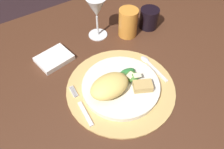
{
  "coord_description": "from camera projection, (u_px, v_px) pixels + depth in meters",
  "views": [
    {
      "loc": [
        -0.34,
        -0.37,
        1.3
      ],
      "look_at": [
        -0.08,
        0.02,
        0.76
      ],
      "focal_mm": 35.33,
      "sensor_mm": 36.0,
      "label": 1
    }
  ],
  "objects": [
    {
      "name": "dining_table",
      "position": [
        132.0,
        91.0,
        0.83
      ],
      "size": [
        1.33,
        1.05,
        0.74
      ],
      "color": "#492A1A",
      "rests_on": "ground"
    },
    {
      "name": "placemat",
      "position": [
        121.0,
        88.0,
        0.7
      ],
      "size": [
        0.34,
        0.34,
        0.01
      ],
      "primitive_type": "cylinder",
      "color": "tan",
      "rests_on": "dining_table"
    },
    {
      "name": "dinner_plate",
      "position": [
        121.0,
        86.0,
        0.69
      ],
      "size": [
        0.25,
        0.25,
        0.02
      ],
      "primitive_type": "cylinder",
      "color": "silver",
      "rests_on": "placemat"
    },
    {
      "name": "pasta_serving",
      "position": [
        110.0,
        86.0,
        0.65
      ],
      "size": [
        0.13,
        0.09,
        0.05
      ],
      "primitive_type": "ellipsoid",
      "rotation": [
        0.0,
        0.0,
        3.19
      ],
      "color": "#E9C968",
      "rests_on": "dinner_plate"
    },
    {
      "name": "salad_greens",
      "position": [
        128.0,
        75.0,
        0.7
      ],
      "size": [
        0.09,
        0.07,
        0.03
      ],
      "color": "#46792C",
      "rests_on": "dinner_plate"
    },
    {
      "name": "bread_piece",
      "position": [
        143.0,
        86.0,
        0.67
      ],
      "size": [
        0.07,
        0.06,
        0.02
      ],
      "primitive_type": "cube",
      "rotation": [
        0.0,
        0.0,
        2.67
      ],
      "color": "tan",
      "rests_on": "dinner_plate"
    },
    {
      "name": "fork",
      "position": [
        82.0,
        107.0,
        0.65
      ],
      "size": [
        0.03,
        0.16,
        0.0
      ],
      "color": "silver",
      "rests_on": "placemat"
    },
    {
      "name": "spoon",
      "position": [
        150.0,
        65.0,
        0.76
      ],
      "size": [
        0.02,
        0.14,
        0.01
      ],
      "color": "silver",
      "rests_on": "placemat"
    },
    {
      "name": "napkin",
      "position": [
        54.0,
        58.0,
        0.78
      ],
      "size": [
        0.13,
        0.11,
        0.02
      ],
      "primitive_type": "cube",
      "rotation": [
        0.0,
        0.0,
        0.16
      ],
      "color": "white",
      "rests_on": "dining_table"
    },
    {
      "name": "wine_glass",
      "position": [
        95.0,
        10.0,
        0.78
      ],
      "size": [
        0.07,
        0.07,
        0.16
      ],
      "color": "silver",
      "rests_on": "dining_table"
    },
    {
      "name": "amber_tumbler",
      "position": [
        128.0,
        23.0,
        0.84
      ],
      "size": [
        0.07,
        0.07,
        0.11
      ],
      "primitive_type": "cylinder",
      "color": "orange",
      "rests_on": "dining_table"
    },
    {
      "name": "dark_tumbler",
      "position": [
        149.0,
        18.0,
        0.88
      ],
      "size": [
        0.08,
        0.08,
        0.08
      ],
      "primitive_type": "cylinder",
      "color": "black",
      "rests_on": "dining_table"
    }
  ]
}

